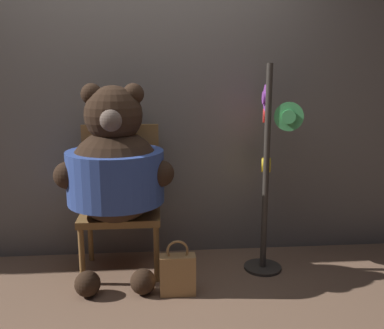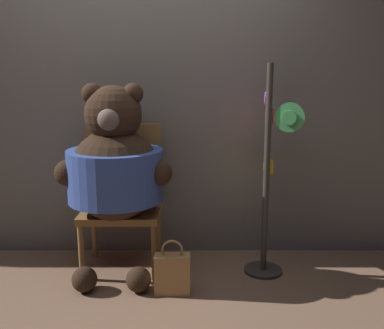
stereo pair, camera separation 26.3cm
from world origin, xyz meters
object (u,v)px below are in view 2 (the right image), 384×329
at_px(hat_display_rack, 270,169).
at_px(handbag_on_ground, 173,273).
at_px(teddy_bear, 116,169).
at_px(chair, 124,193).

height_order(hat_display_rack, handbag_on_ground, hat_display_rack).
relative_size(hat_display_rack, handbag_on_ground, 3.98).
distance_m(hat_display_rack, handbag_on_ground, 1.01).
height_order(teddy_bear, handbag_on_ground, teddy_bear).
height_order(chair, handbag_on_ground, chair).
xyz_separation_m(teddy_bear, hat_display_rack, (1.10, 0.07, -0.02)).
xyz_separation_m(chair, handbag_on_ground, (0.39, -0.49, -0.41)).
bearing_deg(hat_display_rack, chair, 174.56).
height_order(chair, teddy_bear, teddy_bear).
relative_size(chair, teddy_bear, 0.78).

